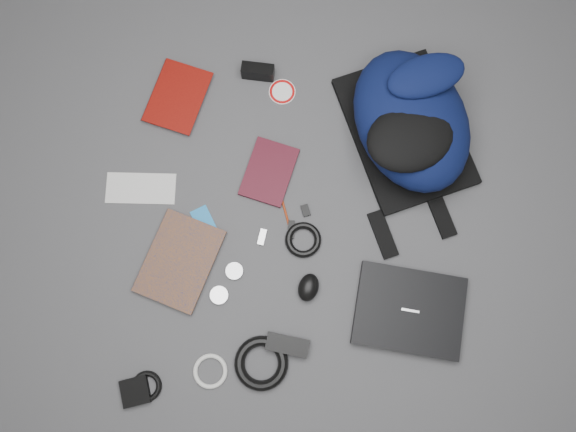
{
  "coord_description": "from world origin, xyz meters",
  "views": [
    {
      "loc": [
        -0.01,
        -0.34,
        1.77
      ],
      "look_at": [
        0.0,
        0.0,
        0.02
      ],
      "focal_mm": 35.0,
      "sensor_mm": 36.0,
      "label": 1
    }
  ],
  "objects_px": {
    "dvd_case": "(269,172)",
    "compact_camera": "(258,72)",
    "mouse": "(308,287)",
    "textbook_red": "(154,89)",
    "power_brick": "(287,345)",
    "laptop": "(409,311)",
    "pouch": "(135,391)",
    "comic_book": "(150,249)",
    "backpack": "(411,120)"
  },
  "relations": [
    {
      "from": "textbook_red",
      "to": "power_brick",
      "type": "distance_m",
      "value": 0.94
    },
    {
      "from": "comic_book",
      "to": "pouch",
      "type": "xyz_separation_m",
      "value": [
        -0.04,
        -0.43,
        -0.0
      ]
    },
    {
      "from": "backpack",
      "to": "laptop",
      "type": "distance_m",
      "value": 0.59
    },
    {
      "from": "backpack",
      "to": "compact_camera",
      "type": "height_order",
      "value": "backpack"
    },
    {
      "from": "mouse",
      "to": "power_brick",
      "type": "relative_size",
      "value": 0.68
    },
    {
      "from": "laptop",
      "to": "power_brick",
      "type": "bearing_deg",
      "value": -154.93
    },
    {
      "from": "textbook_red",
      "to": "compact_camera",
      "type": "bearing_deg",
      "value": 27.66
    },
    {
      "from": "textbook_red",
      "to": "comic_book",
      "type": "height_order",
      "value": "textbook_red"
    },
    {
      "from": "dvd_case",
      "to": "mouse",
      "type": "height_order",
      "value": "mouse"
    },
    {
      "from": "backpack",
      "to": "mouse",
      "type": "distance_m",
      "value": 0.61
    },
    {
      "from": "backpack",
      "to": "power_brick",
      "type": "relative_size",
      "value": 4.09
    },
    {
      "from": "power_brick",
      "to": "mouse",
      "type": "bearing_deg",
      "value": 81.14
    },
    {
      "from": "compact_camera",
      "to": "power_brick",
      "type": "distance_m",
      "value": 0.89
    },
    {
      "from": "mouse",
      "to": "pouch",
      "type": "distance_m",
      "value": 0.61
    },
    {
      "from": "laptop",
      "to": "dvd_case",
      "type": "bearing_deg",
      "value": 144.18
    },
    {
      "from": "textbook_red",
      "to": "pouch",
      "type": "xyz_separation_m",
      "value": [
        -0.05,
        -0.97,
        -0.0
      ]
    },
    {
      "from": "textbook_red",
      "to": "mouse",
      "type": "bearing_deg",
      "value": -33.44
    },
    {
      "from": "laptop",
      "to": "mouse",
      "type": "height_order",
      "value": "mouse"
    },
    {
      "from": "compact_camera",
      "to": "pouch",
      "type": "bearing_deg",
      "value": -102.13
    },
    {
      "from": "laptop",
      "to": "compact_camera",
      "type": "relative_size",
      "value": 3.06
    },
    {
      "from": "dvd_case",
      "to": "laptop",
      "type": "bearing_deg",
      "value": -27.51
    },
    {
      "from": "dvd_case",
      "to": "compact_camera",
      "type": "relative_size",
      "value": 1.9
    },
    {
      "from": "backpack",
      "to": "mouse",
      "type": "height_order",
      "value": "backpack"
    },
    {
      "from": "dvd_case",
      "to": "compact_camera",
      "type": "xyz_separation_m",
      "value": [
        -0.03,
        0.34,
        0.02
      ]
    },
    {
      "from": "comic_book",
      "to": "pouch",
      "type": "bearing_deg",
      "value": -71.37
    },
    {
      "from": "mouse",
      "to": "compact_camera",
      "type": "bearing_deg",
      "value": 119.59
    },
    {
      "from": "compact_camera",
      "to": "dvd_case",
      "type": "bearing_deg",
      "value": -76.27
    },
    {
      "from": "backpack",
      "to": "comic_book",
      "type": "height_order",
      "value": "backpack"
    },
    {
      "from": "backpack",
      "to": "pouch",
      "type": "xyz_separation_m",
      "value": [
        -0.87,
        -0.79,
        -0.1
      ]
    },
    {
      "from": "comic_book",
      "to": "mouse",
      "type": "bearing_deg",
      "value": 8.15
    },
    {
      "from": "laptop",
      "to": "textbook_red",
      "type": "relative_size",
      "value": 1.42
    },
    {
      "from": "comic_book",
      "to": "pouch",
      "type": "relative_size",
      "value": 3.41
    },
    {
      "from": "comic_book",
      "to": "power_brick",
      "type": "relative_size",
      "value": 2.17
    },
    {
      "from": "dvd_case",
      "to": "comic_book",
      "type": "bearing_deg",
      "value": -127.86
    },
    {
      "from": "textbook_red",
      "to": "power_brick",
      "type": "height_order",
      "value": "power_brick"
    },
    {
      "from": "mouse",
      "to": "pouch",
      "type": "relative_size",
      "value": 1.07
    },
    {
      "from": "dvd_case",
      "to": "mouse",
      "type": "distance_m",
      "value": 0.39
    },
    {
      "from": "backpack",
      "to": "comic_book",
      "type": "xyz_separation_m",
      "value": [
        -0.83,
        -0.36,
        -0.1
      ]
    },
    {
      "from": "laptop",
      "to": "pouch",
      "type": "distance_m",
      "value": 0.87
    },
    {
      "from": "mouse",
      "to": "textbook_red",
      "type": "bearing_deg",
      "value": 144.58
    },
    {
      "from": "backpack",
      "to": "pouch",
      "type": "height_order",
      "value": "backpack"
    },
    {
      "from": "dvd_case",
      "to": "compact_camera",
      "type": "distance_m",
      "value": 0.34
    },
    {
      "from": "power_brick",
      "to": "pouch",
      "type": "relative_size",
      "value": 1.57
    },
    {
      "from": "laptop",
      "to": "mouse",
      "type": "bearing_deg",
      "value": 176.95
    },
    {
      "from": "comic_book",
      "to": "compact_camera",
      "type": "relative_size",
      "value": 2.62
    },
    {
      "from": "textbook_red",
      "to": "power_brick",
      "type": "xyz_separation_m",
      "value": [
        0.42,
        -0.85,
        0.0
      ]
    },
    {
      "from": "dvd_case",
      "to": "mouse",
      "type": "xyz_separation_m",
      "value": [
        0.11,
        -0.38,
        0.01
      ]
    },
    {
      "from": "mouse",
      "to": "backpack",
      "type": "bearing_deg",
      "value": 74.58
    },
    {
      "from": "dvd_case",
      "to": "pouch",
      "type": "relative_size",
      "value": 2.47
    },
    {
      "from": "power_brick",
      "to": "pouch",
      "type": "bearing_deg",
      "value": -151.6
    }
  ]
}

